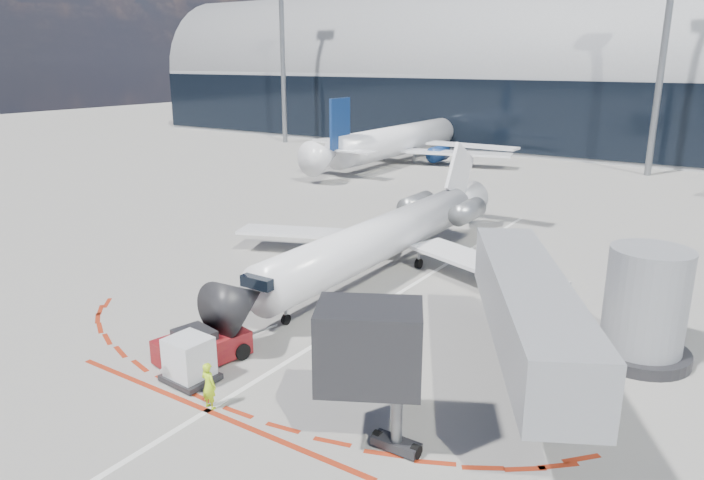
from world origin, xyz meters
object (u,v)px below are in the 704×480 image
Objects in this scene: pushback_tug at (202,346)px; uld_container at (189,360)px; regional_jet at (389,234)px; ramp_worker at (209,385)px.

pushback_tug is 2.82× the size of uld_container.
ramp_worker is (2.37, -16.76, -1.31)m from regional_jet.
uld_container reaches higher than ramp_worker.
pushback_tug is at bearing 124.86° from uld_container.
uld_container is at bearing -88.79° from regional_jet.
pushback_tug is 3.82m from ramp_worker.
regional_jet reaches higher than uld_container.
pushback_tug is at bearing -37.52° from ramp_worker.
uld_container is (0.89, -1.49, 0.25)m from pushback_tug.
ramp_worker is 2.25m from uld_container.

